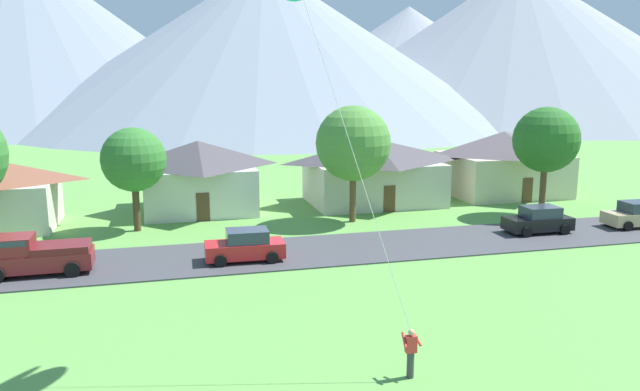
{
  "coord_description": "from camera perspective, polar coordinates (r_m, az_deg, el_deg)",
  "views": [
    {
      "loc": [
        -4.53,
        -4.64,
        9.61
      ],
      "look_at": [
        1.79,
        19.79,
        4.78
      ],
      "focal_mm": 33.92,
      "sensor_mm": 36.0,
      "label": 1
    }
  ],
  "objects": [
    {
      "name": "mountain_far_east_ridge",
      "position": [
        130.91,
        -5.23,
        13.84
      ],
      "size": [
        104.07,
        104.07,
        33.14
      ],
      "primitive_type": "cone",
      "color": "gray",
      "rests_on": "ground"
    },
    {
      "name": "pickup_truck_maroon_east_side",
      "position": [
        33.37,
        -25.34,
        -5.08
      ],
      "size": [
        5.23,
        2.38,
        1.99
      ],
      "color": "maroon",
      "rests_on": "road_strip"
    },
    {
      "name": "house_leftmost",
      "position": [
        47.77,
        5.07,
        2.42
      ],
      "size": [
        10.69,
        7.69,
        5.12
      ],
      "color": "beige",
      "rests_on": "ground"
    },
    {
      "name": "parked_car_red_west_end",
      "position": [
        32.72,
        -7.05,
        -4.75
      ],
      "size": [
        4.25,
        2.17,
        1.68
      ],
      "color": "red",
      "rests_on": "road_strip"
    },
    {
      "name": "parked_car_tan_mid_east",
      "position": [
        45.01,
        27.75,
        -1.63
      ],
      "size": [
        4.28,
        2.22,
        1.68
      ],
      "color": "tan",
      "rests_on": "road_strip"
    },
    {
      "name": "tree_near_left",
      "position": [
        40.91,
        3.15,
        4.92
      ],
      "size": [
        5.09,
        5.09,
        7.97
      ],
      "color": "brown",
      "rests_on": "ground"
    },
    {
      "name": "road_strip",
      "position": [
        33.96,
        -6.27,
        -5.6
      ],
      "size": [
        160.0,
        6.37,
        0.08
      ],
      "primitive_type": "cube",
      "color": "#424247",
      "rests_on": "ground"
    },
    {
      "name": "house_rightmost",
      "position": [
        53.65,
        16.85,
        3.05
      ],
      "size": [
        9.95,
        8.24,
        5.37
      ],
      "color": "beige",
      "rests_on": "ground"
    },
    {
      "name": "house_right_center",
      "position": [
        45.98,
        -11.37,
        1.97
      ],
      "size": [
        8.49,
        8.53,
        5.21
      ],
      "color": "silver",
      "rests_on": "ground"
    },
    {
      "name": "tree_near_right",
      "position": [
        45.63,
        20.56,
        4.93
      ],
      "size": [
        4.62,
        4.62,
        7.79
      ],
      "color": "brown",
      "rests_on": "ground"
    },
    {
      "name": "mountain_east_ridge",
      "position": [
        155.12,
        -26.01,
        13.28
      ],
      "size": [
        106.02,
        106.02,
        38.24
      ],
      "primitive_type": "cone",
      "color": "gray",
      "rests_on": "ground"
    },
    {
      "name": "mountain_far_west_ridge",
      "position": [
        171.84,
        8.27,
        12.4
      ],
      "size": [
        90.49,
        90.49,
        29.26
      ],
      "primitive_type": "cone",
      "color": "#8E939E",
      "rests_on": "ground"
    },
    {
      "name": "mountain_west_ridge",
      "position": [
        161.14,
        18.04,
        13.51
      ],
      "size": [
        112.49,
        112.49,
        37.15
      ],
      "primitive_type": "cone",
      "color": "#8E939E",
      "rests_on": "ground"
    },
    {
      "name": "tree_right_of_center",
      "position": [
        40.17,
        -17.17,
        3.22
      ],
      "size": [
        4.09,
        4.09,
        6.7
      ],
      "color": "#4C3823",
      "rests_on": "ground"
    },
    {
      "name": "parked_car_black_mid_west",
      "position": [
        40.75,
        19.91,
        -2.21
      ],
      "size": [
        4.21,
        2.1,
        1.68
      ],
      "color": "black",
      "rests_on": "road_strip"
    }
  ]
}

